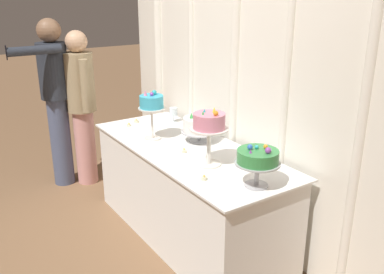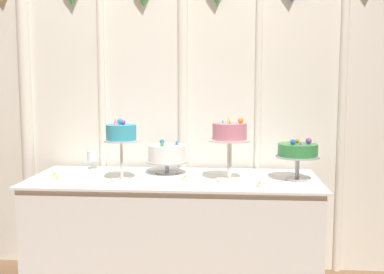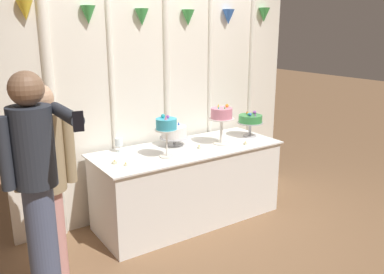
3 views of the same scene
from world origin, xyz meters
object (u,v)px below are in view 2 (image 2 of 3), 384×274
(wine_glass, at_px, (92,156))
(tealight_far_right, at_px, (260,185))
(cake_display_leftmost, at_px, (121,136))
(tealight_near_right, at_px, (185,179))
(tealight_near_left, at_px, (57,179))
(cake_display_rightmost, at_px, (298,152))
(cake_table, at_px, (174,234))
(cake_display_midleft, at_px, (167,155))
(cake_display_midright, at_px, (230,136))
(tealight_far_left, at_px, (54,176))

(wine_glass, bearing_deg, tealight_far_right, -22.33)
(cake_display_leftmost, relative_size, tealight_near_right, 10.53)
(wine_glass, xyz_separation_m, tealight_near_left, (-0.12, -0.40, -0.09))
(cake_display_rightmost, distance_m, tealight_near_left, 1.59)
(cake_display_leftmost, relative_size, tealight_near_left, 11.09)
(cake_display_leftmost, height_order, tealight_near_right, cake_display_leftmost)
(cake_display_leftmost, xyz_separation_m, tealight_near_right, (0.41, 0.05, -0.29))
(cake_display_leftmost, distance_m, tealight_far_right, 0.94)
(cake_display_rightmost, bearing_deg, tealight_far_right, -139.37)
(cake_table, distance_m, cake_display_midleft, 0.55)
(cake_display_rightmost, bearing_deg, tealight_near_left, -175.17)
(tealight_near_right, bearing_deg, cake_display_midleft, 121.55)
(cake_display_midleft, relative_size, cake_display_rightmost, 1.04)
(cake_display_leftmost, relative_size, cake_display_rightmost, 1.44)
(cake_table, xyz_separation_m, cake_display_midright, (0.37, -0.06, 0.69))
(cake_display_leftmost, bearing_deg, tealight_near_right, 7.22)
(cake_table, relative_size, cake_display_rightmost, 6.77)
(cake_display_midright, bearing_deg, cake_table, 170.13)
(wine_glass, xyz_separation_m, tealight_near_right, (0.72, -0.34, -0.09))
(cake_table, xyz_separation_m, cake_display_rightmost, (0.82, -0.01, 0.58))
(cake_display_leftmost, bearing_deg, tealight_far_left, 169.23)
(cake_table, distance_m, cake_display_midright, 0.79)
(cake_display_leftmost, distance_m, cake_display_midleft, 0.42)
(cake_table, height_order, cake_display_midleft, cake_display_midleft)
(tealight_far_right, bearing_deg, tealight_far_left, 172.01)
(cake_display_leftmost, relative_size, tealight_far_left, 8.05)
(tealight_near_left, relative_size, tealight_far_right, 0.92)
(cake_display_midleft, distance_m, cake_display_rightmost, 0.90)
(cake_display_rightmost, relative_size, tealight_far_right, 7.06)
(cake_table, xyz_separation_m, cake_display_leftmost, (-0.33, -0.14, 0.69))
(tealight_far_right, bearing_deg, cake_display_leftmost, 173.56)
(tealight_near_left, bearing_deg, cake_display_rightmost, 4.83)
(wine_glass, bearing_deg, cake_display_midright, -17.62)
(cake_display_rightmost, xyz_separation_m, wine_glass, (-1.46, 0.27, -0.09))
(tealight_near_right, xyz_separation_m, tealight_far_right, (0.48, -0.15, -0.00))
(cake_display_midleft, height_order, tealight_near_left, cake_display_midleft)
(cake_display_rightmost, bearing_deg, wine_glass, 169.49)
(cake_display_midright, bearing_deg, tealight_far_right, -42.35)
(cake_display_rightmost, xyz_separation_m, tealight_far_left, (-1.63, -0.03, -0.18))
(cake_table, relative_size, cake_display_midleft, 6.53)
(wine_glass, height_order, tealight_near_left, wine_glass)
(cake_display_midleft, bearing_deg, cake_display_leftmost, -131.55)
(cake_display_midright, bearing_deg, tealight_near_right, -176.21)
(wine_glass, height_order, tealight_near_right, wine_glass)
(cake_table, distance_m, cake_display_rightmost, 1.00)
(cake_display_leftmost, bearing_deg, cake_display_rightmost, 6.06)
(cake_display_rightmost, bearing_deg, cake_display_midleft, 169.14)
(tealight_far_left, distance_m, tealight_near_right, 0.90)
(cake_table, distance_m, tealight_near_left, 0.87)
(cake_display_midleft, bearing_deg, tealight_near_left, -156.20)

